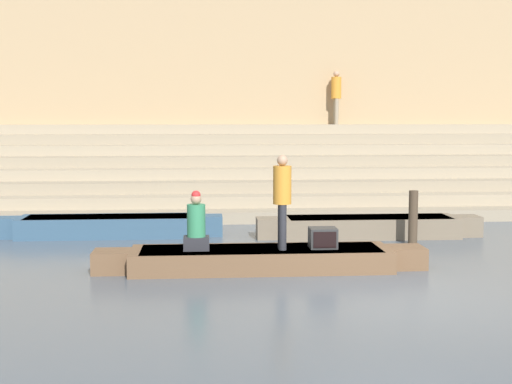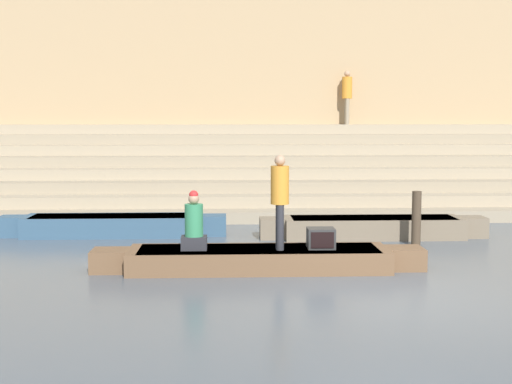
% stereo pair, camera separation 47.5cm
% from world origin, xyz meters
% --- Properties ---
extents(ground_plane, '(120.00, 120.00, 0.00)m').
position_xyz_m(ground_plane, '(0.00, 0.00, 0.00)').
color(ground_plane, '#4C5660').
extents(ghat_steps, '(36.00, 6.34, 2.49)m').
position_xyz_m(ghat_steps, '(0.00, 11.55, 0.88)').
color(ghat_steps, gray).
rests_on(ghat_steps, ground).
extents(back_wall, '(34.20, 1.28, 7.78)m').
position_xyz_m(back_wall, '(0.00, 14.39, 3.86)').
color(back_wall, tan).
rests_on(back_wall, ground).
extents(rowboat_main, '(6.00, 1.32, 0.39)m').
position_xyz_m(rowboat_main, '(-1.94, 2.01, 0.21)').
color(rowboat_main, brown).
rests_on(rowboat_main, ground).
extents(person_standing, '(0.33, 0.33, 1.69)m').
position_xyz_m(person_standing, '(-1.56, 1.93, 1.37)').
color(person_standing, '#28282D').
rests_on(person_standing, rowboat_main).
extents(person_rowing, '(0.46, 0.36, 1.07)m').
position_xyz_m(person_rowing, '(-3.10, 1.97, 0.82)').
color(person_rowing, '#28282D').
rests_on(person_rowing, rowboat_main).
extents(tv_set, '(0.49, 0.42, 0.37)m').
position_xyz_m(tv_set, '(-0.81, 1.99, 0.58)').
color(tv_set, '#2D2D2D').
rests_on(tv_set, rowboat_main).
extents(moored_boat_shore, '(5.24, 1.07, 0.47)m').
position_xyz_m(moored_boat_shore, '(-5.15, 5.87, 0.25)').
color(moored_boat_shore, '#33516B').
rests_on(moored_boat_shore, ground).
extents(moored_boat_distant, '(5.19, 1.07, 0.47)m').
position_xyz_m(moored_boat_distant, '(0.83, 5.35, 0.25)').
color(moored_boat_distant, '#756651').
rests_on(moored_boat_distant, ground).
extents(mooring_post, '(0.20, 0.20, 1.18)m').
position_xyz_m(mooring_post, '(1.55, 4.30, 0.59)').
color(mooring_post, '#473828').
rests_on(mooring_post, ground).
extents(person_on_steps, '(0.34, 0.34, 1.80)m').
position_xyz_m(person_on_steps, '(1.55, 13.40, 3.54)').
color(person_on_steps, gray).
rests_on(person_on_steps, ghat_steps).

